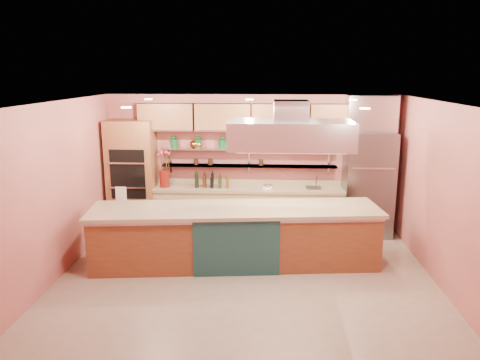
# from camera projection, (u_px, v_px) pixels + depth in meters

# --- Properties ---
(floor) EXTENTS (6.00, 5.00, 0.02)m
(floor) POSITION_uv_depth(u_px,v_px,m) (246.00, 275.00, 7.66)
(floor) COLOR gray
(floor) RESTS_ON ground
(ceiling) EXTENTS (6.00, 5.00, 0.02)m
(ceiling) POSITION_uv_depth(u_px,v_px,m) (246.00, 102.00, 7.03)
(ceiling) COLOR black
(ceiling) RESTS_ON wall_back
(wall_back) EXTENTS (6.00, 0.04, 2.80)m
(wall_back) POSITION_uv_depth(u_px,v_px,m) (251.00, 162.00, 9.77)
(wall_back) COLOR #B65B56
(wall_back) RESTS_ON floor
(wall_front) EXTENTS (6.00, 0.04, 2.80)m
(wall_front) POSITION_uv_depth(u_px,v_px,m) (236.00, 251.00, 4.91)
(wall_front) COLOR #B65B56
(wall_front) RESTS_ON floor
(wall_left) EXTENTS (0.04, 5.00, 2.80)m
(wall_left) POSITION_uv_depth(u_px,v_px,m) (60.00, 189.00, 7.51)
(wall_left) COLOR #B65B56
(wall_left) RESTS_ON floor
(wall_right) EXTENTS (0.04, 5.00, 2.80)m
(wall_right) POSITION_uv_depth(u_px,v_px,m) (441.00, 195.00, 7.17)
(wall_right) COLOR #B65B56
(wall_right) RESTS_ON floor
(oven_stack) EXTENTS (0.95, 0.64, 2.30)m
(oven_stack) POSITION_uv_depth(u_px,v_px,m) (133.00, 176.00, 9.65)
(oven_stack) COLOR #925835
(oven_stack) RESTS_ON floor
(refrigerator) EXTENTS (0.95, 0.72, 2.10)m
(refrigerator) POSITION_uv_depth(u_px,v_px,m) (368.00, 184.00, 9.37)
(refrigerator) COLOR slate
(refrigerator) RESTS_ON floor
(back_counter) EXTENTS (3.84, 0.64, 0.93)m
(back_counter) POSITION_uv_depth(u_px,v_px,m) (248.00, 209.00, 9.69)
(back_counter) COLOR tan
(back_counter) RESTS_ON floor
(wall_shelf_lower) EXTENTS (3.60, 0.26, 0.03)m
(wall_shelf_lower) POSITION_uv_depth(u_px,v_px,m) (249.00, 166.00, 9.66)
(wall_shelf_lower) COLOR silver
(wall_shelf_lower) RESTS_ON wall_back
(wall_shelf_upper) EXTENTS (3.60, 0.26, 0.03)m
(wall_shelf_upper) POSITION_uv_depth(u_px,v_px,m) (249.00, 149.00, 9.58)
(wall_shelf_upper) COLOR silver
(wall_shelf_upper) RESTS_ON wall_back
(upper_cabinets) EXTENTS (4.60, 0.36, 0.55)m
(upper_cabinets) POSITION_uv_depth(u_px,v_px,m) (251.00, 118.00, 9.38)
(upper_cabinets) COLOR #925835
(upper_cabinets) RESTS_ON wall_back
(range_hood) EXTENTS (2.00, 1.00, 0.45)m
(range_hood) POSITION_uv_depth(u_px,v_px,m) (290.00, 135.00, 7.57)
(range_hood) COLOR silver
(range_hood) RESTS_ON ceiling
(ceiling_downlights) EXTENTS (4.00, 2.80, 0.02)m
(ceiling_downlights) POSITION_uv_depth(u_px,v_px,m) (247.00, 103.00, 7.23)
(ceiling_downlights) COLOR #FFE5A5
(ceiling_downlights) RESTS_ON ceiling
(island) EXTENTS (4.88, 1.55, 1.00)m
(island) POSITION_uv_depth(u_px,v_px,m) (235.00, 236.00, 8.01)
(island) COLOR brown
(island) RESTS_ON floor
(flower_vase) EXTENTS (0.25, 0.25, 0.35)m
(flower_vase) POSITION_uv_depth(u_px,v_px,m) (164.00, 179.00, 9.60)
(flower_vase) COLOR maroon
(flower_vase) RESTS_ON back_counter
(oil_bottle_cluster) EXTENTS (0.79, 0.39, 0.24)m
(oil_bottle_cluster) POSITION_uv_depth(u_px,v_px,m) (212.00, 182.00, 9.55)
(oil_bottle_cluster) COLOR black
(oil_bottle_cluster) RESTS_ON back_counter
(kitchen_scale) EXTENTS (0.20, 0.17, 0.10)m
(kitchen_scale) POSITION_uv_depth(u_px,v_px,m) (267.00, 186.00, 9.51)
(kitchen_scale) COLOR white
(kitchen_scale) RESTS_ON back_counter
(bar_faucet) EXTENTS (0.04, 0.04, 0.24)m
(bar_faucet) POSITION_uv_depth(u_px,v_px,m) (316.00, 182.00, 9.53)
(bar_faucet) COLOR silver
(bar_faucet) RESTS_ON back_counter
(copper_kettle) EXTENTS (0.24, 0.24, 0.16)m
(copper_kettle) POSITION_uv_depth(u_px,v_px,m) (194.00, 144.00, 9.62)
(copper_kettle) COLOR #B26229
(copper_kettle) RESTS_ON wall_shelf_upper
(green_canister) EXTENTS (0.17, 0.17, 0.16)m
(green_canister) POSITION_uv_depth(u_px,v_px,m) (226.00, 144.00, 9.59)
(green_canister) COLOR #0F4920
(green_canister) RESTS_ON wall_shelf_upper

